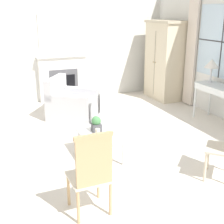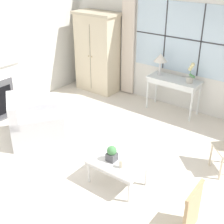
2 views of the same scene
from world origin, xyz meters
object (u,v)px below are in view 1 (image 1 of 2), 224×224
(armoire, at_px, (164,60))
(coffee_table, at_px, (100,136))
(table_lamp, at_px, (212,64))
(potted_plant_small, at_px, (96,124))
(accent_chair_wooden, at_px, (91,171))
(pillar_candle, at_px, (98,133))
(armchair_upholstered, at_px, (72,104))
(fireplace, at_px, (63,73))
(console_table, at_px, (221,91))

(armoire, relative_size, coffee_table, 2.31)
(armoire, distance_m, table_lamp, 1.78)
(coffee_table, height_order, potted_plant_small, potted_plant_small)
(armoire, height_order, accent_chair_wooden, armoire)
(potted_plant_small, xyz_separation_m, pillar_candle, (0.22, -0.06, -0.07))
(armoire, relative_size, potted_plant_small, 7.92)
(table_lamp, relative_size, potted_plant_small, 1.96)
(pillar_candle, bearing_deg, armchair_upholstered, 174.62)
(accent_chair_wooden, relative_size, potted_plant_small, 4.13)
(armchair_upholstered, distance_m, accent_chair_wooden, 3.50)
(table_lamp, distance_m, armchair_upholstered, 3.07)
(fireplace, xyz_separation_m, console_table, (2.95, 2.50, -0.01))
(console_table, xyz_separation_m, pillar_candle, (0.64, -2.87, -0.22))
(table_lamp, height_order, accent_chair_wooden, table_lamp)
(accent_chair_wooden, bearing_deg, pillar_candle, 156.93)
(pillar_candle, bearing_deg, coffee_table, 148.45)
(armoire, relative_size, accent_chair_wooden, 1.92)
(fireplace, height_order, coffee_table, fireplace)
(coffee_table, xyz_separation_m, pillar_candle, (0.13, -0.08, 0.11))
(fireplace, relative_size, armoire, 1.08)
(armchair_upholstered, height_order, potted_plant_small, armchair_upholstered)
(armoire, bearing_deg, pillar_candle, -45.48)
(accent_chair_wooden, relative_size, coffee_table, 1.20)
(armoire, height_order, armchair_upholstered, armoire)
(console_table, bearing_deg, armchair_upholstered, -120.39)
(accent_chair_wooden, bearing_deg, console_table, 118.70)
(fireplace, bearing_deg, coffee_table, -4.70)
(console_table, height_order, pillar_candle, console_table)
(armoire, xyz_separation_m, accent_chair_wooden, (4.01, -3.36, -0.43))
(armoire, height_order, coffee_table, armoire)
(table_lamp, height_order, armchair_upholstered, table_lamp)
(accent_chair_wooden, height_order, pillar_candle, accent_chair_wooden)
(console_table, bearing_deg, fireplace, -139.66)
(console_table, distance_m, accent_chair_wooden, 3.86)
(armoire, height_order, table_lamp, armoire)
(fireplace, height_order, armoire, fireplace)
(fireplace, bearing_deg, potted_plant_small, -5.22)
(coffee_table, distance_m, pillar_candle, 0.19)
(table_lamp, bearing_deg, fireplace, -135.31)
(console_table, bearing_deg, coffee_table, -79.71)
(armchair_upholstered, xyz_separation_m, pillar_candle, (2.20, -0.21, 0.19))
(fireplace, relative_size, table_lamp, 4.36)
(coffee_table, bearing_deg, pillar_candle, -31.55)
(table_lamp, bearing_deg, armchair_upholstered, -113.56)
(console_table, height_order, coffee_table, console_table)
(fireplace, height_order, pillar_candle, fireplace)
(potted_plant_small, height_order, pillar_candle, potted_plant_small)
(armchair_upholstered, height_order, pillar_candle, armchair_upholstered)
(console_table, xyz_separation_m, coffee_table, (0.51, -2.79, -0.32))
(fireplace, bearing_deg, table_lamp, 44.69)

